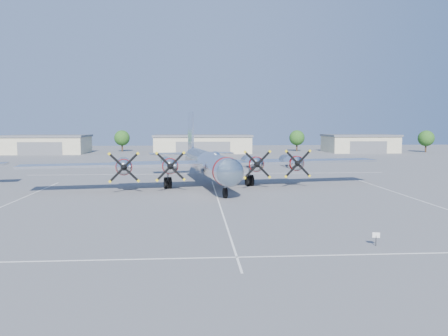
{
  "coord_description": "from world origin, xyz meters",
  "views": [
    {
      "loc": [
        -2.63,
        -48.36,
        8.19
      ],
      "look_at": [
        0.89,
        2.39,
        3.2
      ],
      "focal_mm": 35.0,
      "sensor_mm": 36.0,
      "label": 1
    }
  ],
  "objects": [
    {
      "name": "hangar_center",
      "position": [
        0.0,
        81.96,
        2.71
      ],
      "size": [
        28.6,
        14.6,
        5.4
      ],
      "color": "#B4AC8F",
      "rests_on": "ground"
    },
    {
      "name": "ground",
      "position": [
        0.0,
        0.0,
        0.0
      ],
      "size": [
        260.0,
        260.0,
        0.0
      ],
      "primitive_type": "plane",
      "color": "#59595B",
      "rests_on": "ground"
    },
    {
      "name": "hangar_east",
      "position": [
        48.0,
        81.96,
        2.71
      ],
      "size": [
        20.6,
        14.6,
        5.4
      ],
      "color": "#B4AC8F",
      "rests_on": "ground"
    },
    {
      "name": "tree_west",
      "position": [
        -25.0,
        90.0,
        4.22
      ],
      "size": [
        4.8,
        4.8,
        6.64
      ],
      "color": "#382619",
      "rests_on": "ground"
    },
    {
      "name": "parking_lines",
      "position": [
        0.0,
        -1.75,
        0.01
      ],
      "size": [
        60.0,
        50.08,
        0.01
      ],
      "color": "silver",
      "rests_on": "ground"
    },
    {
      "name": "tree_east",
      "position": [
        30.0,
        88.0,
        4.22
      ],
      "size": [
        4.8,
        4.8,
        6.64
      ],
      "color": "#382619",
      "rests_on": "ground"
    },
    {
      "name": "tree_far_east",
      "position": [
        68.0,
        80.0,
        4.22
      ],
      "size": [
        4.8,
        4.8,
        6.64
      ],
      "color": "#382619",
      "rests_on": "ground"
    },
    {
      "name": "main_bomber_b29",
      "position": [
        -0.9,
        11.02,
        0.0
      ],
      "size": [
        51.49,
        39.23,
        10.38
      ],
      "primitive_type": null,
      "rotation": [
        0.0,
        0.0,
        0.16
      ],
      "color": "white",
      "rests_on": "ground"
    },
    {
      "name": "info_placard",
      "position": [
        9.7,
        -20.11,
        0.66
      ],
      "size": [
        0.49,
        0.16,
        0.94
      ],
      "rotation": [
        0.0,
        0.0,
        -0.25
      ],
      "color": "black",
      "rests_on": "ground"
    },
    {
      "name": "hangar_west",
      "position": [
        -45.0,
        81.96,
        2.71
      ],
      "size": [
        22.6,
        14.6,
        5.4
      ],
      "color": "#B4AC8F",
      "rests_on": "ground"
    }
  ]
}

